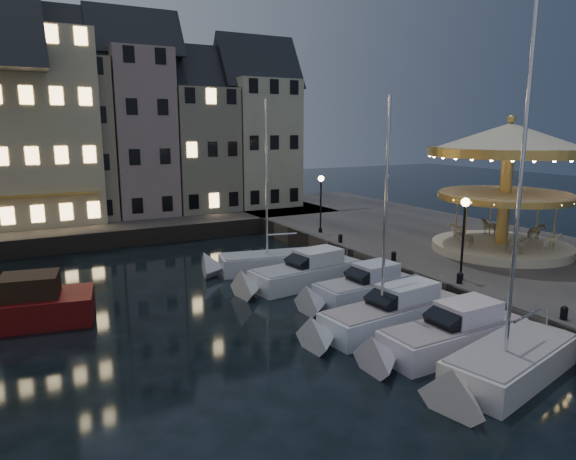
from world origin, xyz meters
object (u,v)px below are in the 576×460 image
streetlamp_c (321,196)px  carousel (508,163)px  bollard_a (564,312)px  motorboat_d (359,291)px  bollard_c (394,256)px  streetlamp_b (464,227)px  motorboat_e (301,275)px  motorboat_b (446,338)px  motorboat_c (386,315)px  bollard_d (340,238)px  motorboat_a (505,367)px  streetlamp_d (502,196)px  bollard_b (460,277)px  red_fishing_boat (0,311)px  motorboat_f (269,263)px

streetlamp_c → carousel: (6.81, -10.33, 2.76)m
bollard_a → motorboat_d: motorboat_d is taller
bollard_c → bollard_a: bearing=-90.0°
streetlamp_b → motorboat_e: streetlamp_b is taller
motorboat_b → motorboat_c: 3.06m
streetlamp_b → motorboat_d: streetlamp_b is taller
bollard_d → bollard_c: bearing=-90.0°
streetlamp_c → motorboat_a: bearing=-103.5°
streetlamp_d → motorboat_b: bearing=-145.9°
bollard_a → bollard_d: same height
motorboat_b → carousel: carousel is taller
streetlamp_c → streetlamp_d: same height
bollard_b → motorboat_a: 7.61m
motorboat_c → carousel: size_ratio=1.14×
streetlamp_b → bollard_c: 5.14m
red_fishing_boat → motorboat_a: bearing=-42.2°
motorboat_a → bollard_d: bearing=75.8°
motorboat_c → red_fishing_boat: (-15.14, 8.59, 0.03)m
bollard_b → motorboat_d: (-3.84, 3.02, -0.97)m
bollard_d → motorboat_c: 12.08m
motorboat_f → red_fishing_boat: bearing=-170.8°
motorboat_b → bollard_d: bearing=72.8°
motorboat_f → motorboat_a: bearing=-86.3°
bollard_c → motorboat_e: (-5.00, 1.99, -0.96)m
streetlamp_d → motorboat_f: motorboat_f is taller
motorboat_b → motorboat_d: same height
motorboat_e → red_fishing_boat: size_ratio=0.91×
motorboat_a → motorboat_c: (-0.68, 5.73, 0.14)m
motorboat_a → motorboat_e: bearing=93.3°
streetlamp_d → motorboat_a: (-16.14, -13.72, -3.48)m
motorboat_d → streetlamp_d: bearing=15.9°
motorboat_a → streetlamp_b: bearing=54.2°
streetlamp_b → motorboat_e: (-5.60, 6.49, -3.38)m
streetlamp_b → motorboat_d: size_ratio=0.64×
bollard_d → motorboat_d: motorboat_d is taller
streetlamp_d → red_fishing_boat: 32.13m
bollard_b → motorboat_d: 4.98m
streetlamp_d → motorboat_e: bearing=-178.3°
bollard_d → motorboat_b: size_ratio=0.08×
bollard_c → carousel: size_ratio=0.06×
streetlamp_b → motorboat_a: 8.99m
motorboat_e → motorboat_f: (-0.31, 3.50, -0.11)m
streetlamp_d → bollard_d: streetlamp_d is taller
motorboat_b → streetlamp_b: bearing=39.0°
motorboat_b → motorboat_c: size_ratio=0.69×
bollard_c → bollard_d: same height
motorboat_a → motorboat_e: motorboat_a is taller
motorboat_f → motorboat_c: bearing=-87.9°
streetlamp_b → streetlamp_d: size_ratio=1.00×
streetlamp_c → motorboat_d: 12.32m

